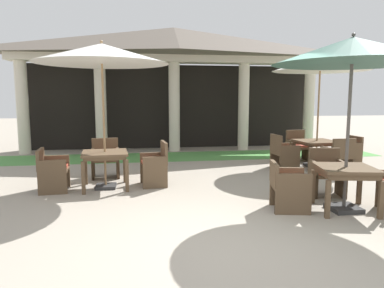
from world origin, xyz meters
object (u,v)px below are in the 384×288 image
object	(u,v)px
patio_chair_near_foreground_north	(327,174)
patio_chair_mid_left_south	(338,157)
patio_chair_near_foreground_west	(288,187)
patio_table_near_foreground	(346,173)
patio_umbrella_mid_right	(102,54)
patio_chair_mid_left_west	(283,153)
patio_chair_mid_right_west	(52,171)
patio_table_mid_left	(317,144)
patio_umbrella_near_foreground	(353,52)
patio_chair_mid_left_east	(348,151)
patio_chair_mid_right_north	(105,159)
patio_chair_mid_right_east	(155,165)
patio_umbrella_mid_left	(320,65)
patio_table_mid_right	(105,157)
patio_chair_mid_left_north	(298,147)

from	to	relation	value
patio_chair_near_foreground_north	patio_chair_mid_left_south	distance (m)	2.15
patio_chair_near_foreground_west	patio_table_near_foreground	bearing A→B (deg)	90.00
patio_chair_mid_left_south	patio_umbrella_mid_right	xyz separation A→B (m)	(-5.47, -0.53, 2.27)
patio_chair_mid_left_west	patio_umbrella_mid_right	distance (m)	5.20
patio_chair_near_foreground_west	patio_chair_mid_right_west	size ratio (longest dim) A/B	0.94
patio_table_mid_left	patio_umbrella_near_foreground	bearing A→B (deg)	-111.16
patio_umbrella_near_foreground	patio_chair_mid_left_east	world-z (taller)	patio_umbrella_near_foreground
patio_table_mid_left	patio_umbrella_mid_right	bearing A→B (deg)	-164.57
patio_chair_mid_left_east	patio_chair_mid_right_west	size ratio (longest dim) A/B	0.94
patio_umbrella_mid_right	patio_chair_mid_right_north	size ratio (longest dim) A/B	3.29
patio_chair_mid_left_west	patio_chair_mid_right_north	world-z (taller)	patio_chair_mid_right_north
patio_chair_near_foreground_west	patio_chair_mid_right_west	distance (m)	4.52
patio_chair_near_foreground_north	patio_chair_mid_right_east	world-z (taller)	patio_chair_mid_right_east
patio_umbrella_mid_left	patio_table_mid_right	size ratio (longest dim) A/B	3.07
patio_table_mid_left	patio_chair_mid_right_north	distance (m)	5.52
patio_chair_mid_right_west	patio_chair_mid_right_east	xyz separation A→B (m)	(2.05, 0.18, 0.02)
patio_chair_mid_right_west	patio_umbrella_near_foreground	bearing A→B (deg)	63.23
patio_chair_mid_left_east	patio_chair_mid_left_west	world-z (taller)	patio_chair_mid_left_west
patio_umbrella_near_foreground	patio_table_mid_left	distance (m)	4.31
patio_umbrella_mid_left	patio_chair_near_foreground_west	bearing A→B (deg)	-123.93
patio_table_mid_right	patio_chair_mid_right_north	distance (m)	1.05
patio_chair_mid_left_east	patio_table_mid_right	world-z (taller)	patio_chair_mid_left_east
patio_table_near_foreground	patio_chair_mid_right_west	bearing A→B (deg)	158.20
patio_umbrella_mid_right	patio_chair_mid_left_north	bearing A→B (deg)	24.70
patio_umbrella_mid_right	patio_chair_mid_right_west	world-z (taller)	patio_umbrella_mid_right
patio_chair_mid_right_north	patio_chair_mid_right_east	distance (m)	1.45
patio_umbrella_mid_left	patio_chair_mid_right_west	xyz separation A→B (m)	(-6.43, -1.58, -2.29)
patio_umbrella_mid_right	patio_chair_mid_right_west	xyz separation A→B (m)	(-1.02, -0.09, -2.28)
patio_chair_mid_left_west	patio_table_mid_left	bearing A→B (deg)	90.00
patio_chair_mid_right_north	patio_chair_mid_left_north	bearing A→B (deg)	-170.18
patio_table_near_foreground	patio_chair_near_foreground_west	bearing A→B (deg)	168.44
patio_chair_mid_left_west	patio_chair_mid_right_west	distance (m)	5.67
patio_chair_near_foreground_west	patio_chair_mid_right_north	world-z (taller)	patio_chair_mid_right_north
patio_chair_mid_left_north	patio_chair_mid_right_east	size ratio (longest dim) A/B	0.96
patio_table_mid_left	patio_umbrella_mid_left	distance (m)	2.08
patio_chair_mid_left_south	patio_chair_mid_right_west	size ratio (longest dim) A/B	1.05
patio_table_near_foreground	patio_umbrella_near_foreground	bearing A→B (deg)	45.00
patio_umbrella_near_foreground	patio_chair_near_foreground_west	size ratio (longest dim) A/B	3.57
patio_chair_near_foreground_west	patio_table_mid_right	xyz separation A→B (m)	(-3.11, 1.92, 0.26)
patio_chair_near_foreground_north	patio_chair_mid_left_west	distance (m)	2.63
patio_chair_mid_left_east	patio_chair_mid_left_west	xyz separation A→B (m)	(-1.92, -0.14, 0.02)
patio_chair_mid_left_south	patio_table_mid_left	bearing A→B (deg)	90.00
patio_umbrella_mid_right	patio_chair_mid_right_west	bearing A→B (deg)	-175.03
patio_chair_near_foreground_north	patio_chair_mid_left_south	world-z (taller)	patio_chair_mid_left_south
patio_umbrella_mid_left	patio_chair_mid_right_east	size ratio (longest dim) A/B	3.21
patio_chair_mid_left_west	patio_table_mid_right	bearing A→B (deg)	-76.25
patio_chair_near_foreground_north	patio_chair_near_foreground_west	world-z (taller)	patio_chair_near_foreground_north
patio_umbrella_near_foreground	patio_chair_mid_right_west	xyz separation A→B (m)	(-5.03, 2.01, -2.14)
patio_chair_near_foreground_north	patio_chair_mid_left_west	xyz separation A→B (m)	(0.24, 2.62, -0.01)
patio_umbrella_mid_right	patio_table_mid_right	bearing A→B (deg)	45.00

